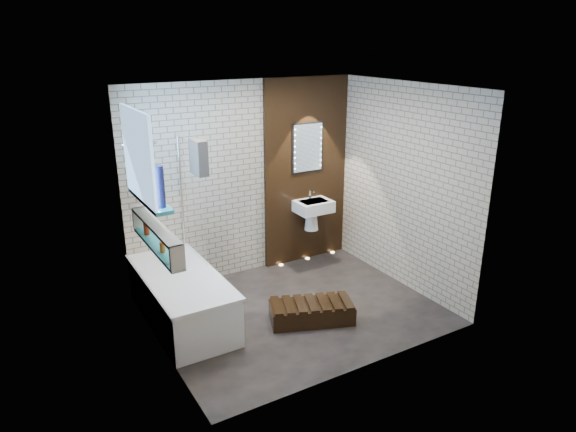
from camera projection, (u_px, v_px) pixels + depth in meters
ground at (294, 310)px, 6.18m from camera, size 3.20×3.20×0.00m
room_shell at (295, 207)px, 5.75m from camera, size 3.24×3.20×2.60m
walnut_panel at (306, 172)px, 7.24m from camera, size 1.30×0.06×2.60m
clerestory_window at (141, 165)px, 5.09m from camera, size 0.18×1.00×0.94m
display_niche at (156, 237)px, 5.18m from camera, size 0.14×1.30×0.26m
bathtub at (182, 298)px, 5.87m from camera, size 0.79×1.74×0.70m
bath_screen at (192, 200)px, 6.07m from camera, size 0.01×0.78×1.40m
towel at (199, 157)px, 5.65m from camera, size 0.11×0.30×0.39m
shower_head at (149, 142)px, 5.68m from camera, size 0.18×0.18×0.02m
washbasin at (313, 210)px, 7.25m from camera, size 0.50×0.36×0.58m
led_mirror at (308, 148)px, 7.10m from camera, size 0.50×0.02×0.70m
walnut_step at (312, 312)px, 5.93m from camera, size 1.03×0.73×0.21m
niche_bottles at (159, 242)px, 5.13m from camera, size 0.06×0.90×0.14m
sill_vases at (151, 186)px, 5.15m from camera, size 0.17×0.65×0.41m
floor_uplights at (307, 258)px, 7.61m from camera, size 0.96×0.06×0.01m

